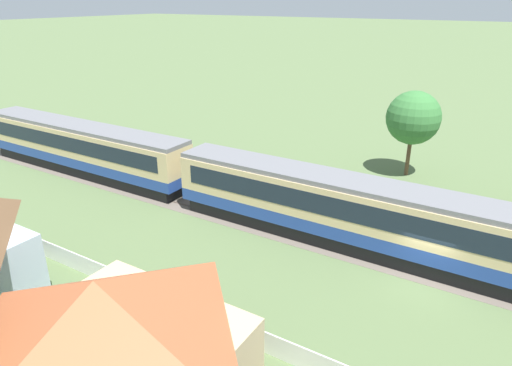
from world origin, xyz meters
The scene contains 6 objects.
ground_plane centered at (0.00, 0.00, 0.00)m, with size 600.00×600.00×0.00m, color #566B42.
passenger_train centered at (-5.19, 1.31, 2.30)m, with size 65.78×2.89×4.14m.
railway_track centered at (-5.30, 1.31, 0.01)m, with size 143.15×3.60×0.04m.
cottage_terracotta_roof centered at (-7.13, -14.34, 2.96)m, with size 7.95×8.52×5.70m.
picket_fence_front centered at (-13.66, -8.83, 0.53)m, with size 50.02×0.06×1.05m, color white.
yard_tree_0 centered at (-4.71, 14.77, 4.79)m, with size 4.23×4.23×6.92m.
Camera 1 is at (3.07, -21.61, 13.59)m, focal length 32.00 mm.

